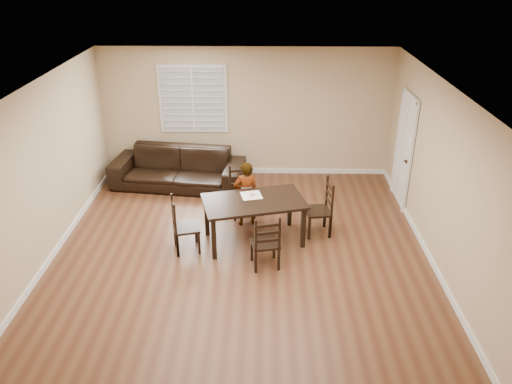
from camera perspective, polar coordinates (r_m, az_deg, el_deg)
ground at (r=7.88m, az=-1.82°, el=-8.13°), size 7.00×7.00×0.00m
room at (r=7.19m, az=-1.68°, el=4.66°), size 6.04×7.04×2.72m
dining_table at (r=8.11m, az=-0.25°, el=-1.51°), size 1.80×1.29×0.76m
chair_near at (r=9.12m, az=-1.74°, el=0.02°), size 0.51×0.49×0.93m
chair_far at (r=7.52m, az=1.22°, el=-6.19°), size 0.48×0.46×0.91m
chair_left at (r=8.07m, az=-8.79°, el=-3.99°), size 0.49×0.51×0.94m
chair_right at (r=8.54m, az=7.86°, el=-1.99°), size 0.46×0.49×0.98m
child at (r=8.66m, az=-1.15°, el=-0.22°), size 0.49×0.39×1.18m
napkin at (r=8.23m, az=-0.54°, el=-0.38°), size 0.39×0.39×0.00m
donut at (r=8.22m, az=-0.41°, el=-0.25°), size 0.09×0.09×0.03m
sofa at (r=10.30m, az=-8.91°, el=2.69°), size 2.77×1.38×0.78m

